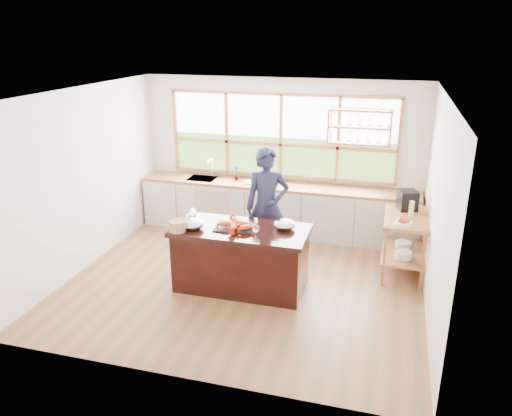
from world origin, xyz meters
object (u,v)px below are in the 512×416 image
at_px(island, 241,258).
at_px(wicker_basket, 177,226).
at_px(cook, 267,207).
at_px(espresso_machine, 407,200).

height_order(island, wicker_basket, wicker_basket).
relative_size(island, cook, 1.01).
bearing_deg(wicker_basket, espresso_machine, 29.91).
height_order(island, cook, cook).
relative_size(espresso_machine, wicker_basket, 1.31).
height_order(cook, espresso_machine, cook).
xyz_separation_m(espresso_machine, wicker_basket, (-2.98, -1.72, -0.08)).
bearing_deg(espresso_machine, cook, 176.00).
relative_size(cook, espresso_machine, 6.14).
xyz_separation_m(island, cook, (0.14, 0.91, 0.46)).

